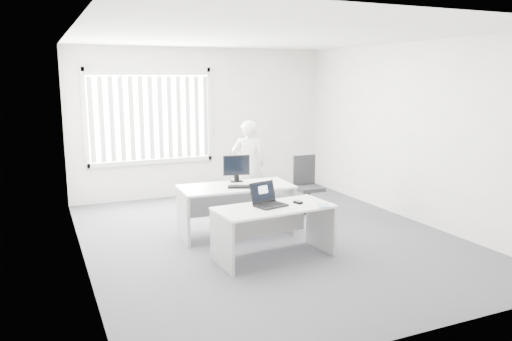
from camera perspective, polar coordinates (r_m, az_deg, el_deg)
name	(u,v)px	position (r m, az deg, el deg)	size (l,w,h in m)	color
ground	(269,237)	(7.20, 1.48, -7.65)	(6.00, 6.00, 0.00)	#53525A
wall_back	(202,122)	(9.67, -6.18, 5.49)	(5.00, 0.02, 2.80)	white
wall_front	(423,181)	(4.41, 18.56, -1.19)	(5.00, 0.02, 2.80)	white
wall_left	(78,151)	(6.24, -19.67, 2.10)	(0.02, 6.00, 2.80)	white
wall_right	(412,132)	(8.27, 17.40, 4.20)	(0.02, 6.00, 2.80)	white
ceiling	(270,36)	(6.86, 1.59, 15.16)	(5.00, 6.00, 0.02)	white
window	(150,116)	(9.36, -11.99, 6.07)	(2.32, 0.06, 1.76)	silver
blinds	(151,118)	(9.30, -11.90, 5.87)	(2.20, 0.10, 1.50)	silver
desk_near	(274,221)	(6.28, 2.07, -5.78)	(1.52, 0.80, 0.67)	silver
desk_far	(236,200)	(7.18, -2.29, -3.34)	(1.64, 0.84, 0.73)	silver
office_chair	(307,195)	(8.48, 5.90, -2.78)	(0.57, 0.57, 0.95)	black
person	(248,165)	(8.58, -0.88, 0.67)	(0.56, 0.37, 1.54)	silver
laptop	(271,195)	(6.20, 1.71, -2.82)	(0.37, 0.33, 0.29)	black
paper_sheet	(300,205)	(6.32, 5.00, -3.95)	(0.29, 0.21, 0.00)	silver
mouse	(298,202)	(6.38, 4.83, -3.58)	(0.07, 0.11, 0.05)	silver
booklet	(323,205)	(6.32, 7.71, -3.98)	(0.14, 0.19, 0.01)	silver
keyboard	(245,187)	(7.02, -1.22, -1.87)	(0.49, 0.16, 0.02)	black
monitor	(236,169)	(7.37, -2.25, 0.22)	(0.40, 0.12, 0.40)	black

